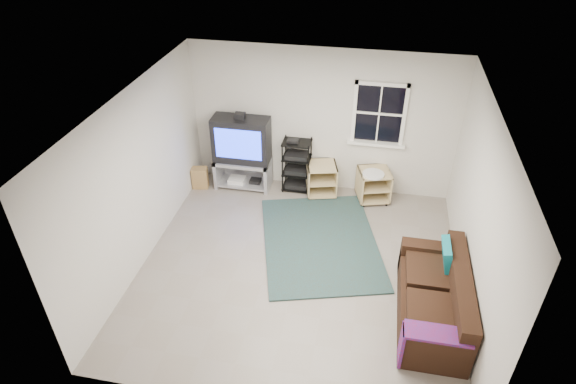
% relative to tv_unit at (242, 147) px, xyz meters
% --- Properties ---
extents(room, '(4.60, 4.62, 4.60)m').
position_rel_tv_unit_xyz_m(room, '(2.33, 0.24, 0.67)').
color(room, slate).
rests_on(room, ground).
extents(tv_unit, '(1.00, 0.50, 1.47)m').
position_rel_tv_unit_xyz_m(tv_unit, '(0.00, 0.00, 0.00)').
color(tv_unit, '#A6A6AE').
rests_on(tv_unit, ground).
extents(av_rack, '(0.50, 0.37, 1.01)m').
position_rel_tv_unit_xyz_m(av_rack, '(0.98, 0.07, -0.37)').
color(av_rack, black).
rests_on(av_rack, ground).
extents(side_table_left, '(0.62, 0.62, 0.60)m').
position_rel_tv_unit_xyz_m(side_table_left, '(1.44, 0.04, -0.48)').
color(side_table_left, tan).
rests_on(side_table_left, ground).
extents(side_table_right, '(0.65, 0.65, 0.61)m').
position_rel_tv_unit_xyz_m(side_table_right, '(2.36, 0.01, -0.47)').
color(side_table_right, tan).
rests_on(side_table_right, ground).
extents(sofa, '(0.82, 1.85, 0.84)m').
position_rel_tv_unit_xyz_m(sofa, '(3.28, -2.61, -0.51)').
color(sofa, black).
rests_on(sofa, ground).
extents(shag_rug, '(2.34, 2.79, 0.03)m').
position_rel_tv_unit_xyz_m(shag_rug, '(1.63, -1.38, -0.79)').
color(shag_rug, '#322016').
rests_on(shag_rug, ground).
extents(paper_bag, '(0.32, 0.24, 0.41)m').
position_rel_tv_unit_xyz_m(paper_bag, '(-0.77, -0.22, -0.60)').
color(paper_bag, '#9C7746').
rests_on(paper_bag, ground).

